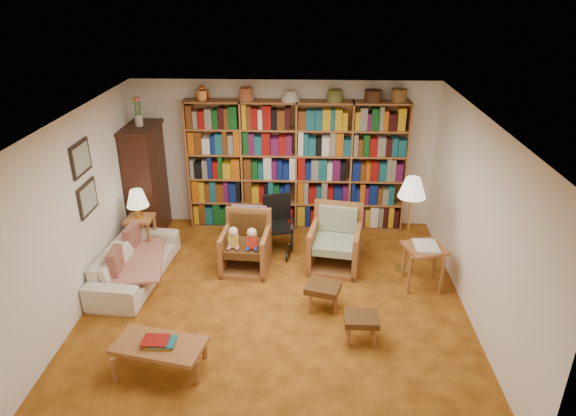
# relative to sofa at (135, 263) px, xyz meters

# --- Properties ---
(floor) EXTENTS (5.00, 5.00, 0.00)m
(floor) POSITION_rel_sofa_xyz_m (2.05, -0.50, -0.27)
(floor) COLOR #B96A1C
(floor) RESTS_ON ground
(ceiling) EXTENTS (5.00, 5.00, 0.00)m
(ceiling) POSITION_rel_sofa_xyz_m (2.05, -0.50, 2.23)
(ceiling) COLOR silver
(ceiling) RESTS_ON wall_back
(wall_back) EXTENTS (5.00, 0.00, 5.00)m
(wall_back) POSITION_rel_sofa_xyz_m (2.05, 2.00, 0.98)
(wall_back) COLOR white
(wall_back) RESTS_ON floor
(wall_front) EXTENTS (5.00, 0.00, 5.00)m
(wall_front) POSITION_rel_sofa_xyz_m (2.05, -3.00, 0.98)
(wall_front) COLOR white
(wall_front) RESTS_ON floor
(wall_left) EXTENTS (0.00, 5.00, 5.00)m
(wall_left) POSITION_rel_sofa_xyz_m (-0.45, -0.50, 0.98)
(wall_left) COLOR white
(wall_left) RESTS_ON floor
(wall_right) EXTENTS (0.00, 5.00, 5.00)m
(wall_right) POSITION_rel_sofa_xyz_m (4.55, -0.50, 0.98)
(wall_right) COLOR white
(wall_right) RESTS_ON floor
(bookshelf) EXTENTS (3.60, 0.30, 2.42)m
(bookshelf) POSITION_rel_sofa_xyz_m (2.25, 1.83, 0.90)
(bookshelf) COLOR #9F6231
(bookshelf) RESTS_ON floor
(curio_cabinet) EXTENTS (0.50, 0.95, 2.40)m
(curio_cabinet) POSITION_rel_sofa_xyz_m (-0.20, 1.50, 0.69)
(curio_cabinet) COLOR #3C1A10
(curio_cabinet) RESTS_ON floor
(framed_pictures) EXTENTS (0.03, 0.52, 0.97)m
(framed_pictures) POSITION_rel_sofa_xyz_m (-0.43, -0.20, 1.36)
(framed_pictures) COLOR black
(framed_pictures) RESTS_ON wall_left
(sofa) EXTENTS (1.89, 0.87, 0.54)m
(sofa) POSITION_rel_sofa_xyz_m (0.00, 0.00, 0.00)
(sofa) COLOR beige
(sofa) RESTS_ON floor
(sofa_throw) EXTENTS (0.92, 1.39, 0.04)m
(sofa_throw) POSITION_rel_sofa_xyz_m (0.05, 0.00, 0.03)
(sofa_throw) COLOR beige
(sofa_throw) RESTS_ON sofa
(cushion_left) EXTENTS (0.16, 0.38, 0.37)m
(cushion_left) POSITION_rel_sofa_xyz_m (-0.13, 0.35, 0.18)
(cushion_left) COLOR maroon
(cushion_left) RESTS_ON sofa
(cushion_right) EXTENTS (0.14, 0.38, 0.37)m
(cushion_right) POSITION_rel_sofa_xyz_m (-0.13, -0.35, 0.18)
(cushion_right) COLOR maroon
(cushion_right) RESTS_ON sofa
(side_table_lamp) EXTENTS (0.40, 0.40, 0.65)m
(side_table_lamp) POSITION_rel_sofa_xyz_m (-0.10, 0.69, 0.20)
(side_table_lamp) COLOR #9F6231
(side_table_lamp) RESTS_ON floor
(table_lamp) EXTENTS (0.33, 0.33, 0.45)m
(table_lamp) POSITION_rel_sofa_xyz_m (-0.10, 0.69, 0.69)
(table_lamp) COLOR gold
(table_lamp) RESTS_ON side_table_lamp
(armchair_leather) EXTENTS (0.74, 0.78, 0.88)m
(armchair_leather) POSITION_rel_sofa_xyz_m (1.55, 0.44, 0.09)
(armchair_leather) COLOR #9F6231
(armchair_leather) RESTS_ON floor
(armchair_sage) EXTENTS (0.87, 0.89, 0.92)m
(armchair_sage) POSITION_rel_sofa_xyz_m (2.87, 0.56, 0.08)
(armchair_sage) COLOR #9F6231
(armchair_sage) RESTS_ON floor
(wheelchair) EXTENTS (0.55, 0.73, 0.91)m
(wheelchair) POSITION_rel_sofa_xyz_m (1.97, 0.95, 0.15)
(wheelchair) COLOR black
(wheelchair) RESTS_ON floor
(floor_lamp) EXTENTS (0.39, 0.39, 1.47)m
(floor_lamp) POSITION_rel_sofa_xyz_m (3.90, 0.40, 1.00)
(floor_lamp) COLOR gold
(floor_lamp) RESTS_ON floor
(side_table_papers) EXTENTS (0.64, 0.64, 0.65)m
(side_table_papers) POSITION_rel_sofa_xyz_m (4.07, 0.00, 0.25)
(side_table_papers) COLOR #9F6231
(side_table_papers) RESTS_ON floor
(footstool_a) EXTENTS (0.51, 0.47, 0.36)m
(footstool_a) POSITION_rel_sofa_xyz_m (2.67, -0.62, 0.03)
(footstool_a) COLOR #503115
(footstool_a) RESTS_ON floor
(footstool_b) EXTENTS (0.41, 0.35, 0.35)m
(footstool_b) POSITION_rel_sofa_xyz_m (3.11, -1.23, 0.01)
(footstool_b) COLOR #503115
(footstool_b) RESTS_ON floor
(coffee_table) EXTENTS (1.07, 0.69, 0.40)m
(coffee_table) POSITION_rel_sofa_xyz_m (0.85, -1.83, 0.04)
(coffee_table) COLOR #9F6231
(coffee_table) RESTS_ON floor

